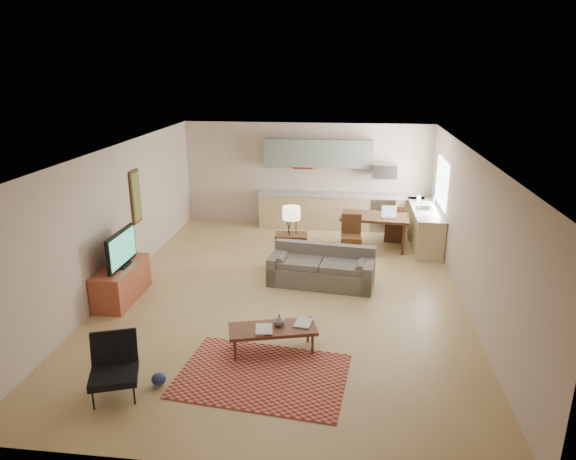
# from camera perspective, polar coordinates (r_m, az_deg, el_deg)

# --- Properties ---
(room) EXTENTS (9.00, 9.00, 9.00)m
(room) POSITION_cam_1_polar(r_m,az_deg,el_deg) (9.34, -0.22, 0.60)
(room) COLOR tan
(room) RESTS_ON ground
(kitchen_counter_back) EXTENTS (4.26, 0.64, 0.92)m
(kitchen_counter_back) POSITION_cam_1_polar(r_m,az_deg,el_deg) (13.54, 5.75, 2.11)
(kitchen_counter_back) COLOR tan
(kitchen_counter_back) RESTS_ON ground
(kitchen_counter_right) EXTENTS (0.64, 2.26, 0.92)m
(kitchen_counter_right) POSITION_cam_1_polar(r_m,az_deg,el_deg) (12.54, 14.93, 0.29)
(kitchen_counter_right) COLOR tan
(kitchen_counter_right) RESTS_ON ground
(kitchen_range) EXTENTS (0.62, 0.62, 0.90)m
(kitchen_range) POSITION_cam_1_polar(r_m,az_deg,el_deg) (13.57, 10.40, 1.90)
(kitchen_range) COLOR #A5A8AD
(kitchen_range) RESTS_ON ground
(kitchen_microwave) EXTENTS (0.62, 0.40, 0.35)m
(kitchen_microwave) POSITION_cam_1_polar(r_m,az_deg,el_deg) (13.33, 10.66, 6.47)
(kitchen_microwave) COLOR #A5A8AD
(kitchen_microwave) RESTS_ON room
(upper_cabinets) EXTENTS (2.80, 0.34, 0.70)m
(upper_cabinets) POSITION_cam_1_polar(r_m,az_deg,el_deg) (13.38, 3.37, 8.53)
(upper_cabinets) COLOR slate
(upper_cabinets) RESTS_ON room
(window_right) EXTENTS (0.02, 1.40, 1.05)m
(window_right) POSITION_cam_1_polar(r_m,az_deg,el_deg) (12.31, 16.72, 5.07)
(window_right) COLOR white
(window_right) RESTS_ON room
(wall_art_left) EXTENTS (0.06, 0.42, 1.10)m
(wall_art_left) POSITION_cam_1_polar(r_m,az_deg,el_deg) (10.97, -16.54, 3.57)
(wall_art_left) COLOR olive
(wall_art_left) RESTS_ON room
(triptych) EXTENTS (1.70, 0.04, 0.50)m
(triptych) POSITION_cam_1_polar(r_m,az_deg,el_deg) (13.58, 1.69, 7.83)
(triptych) COLOR beige
(triptych) RESTS_ON room
(rug) EXTENTS (2.47, 1.84, 0.02)m
(rug) POSITION_cam_1_polar(r_m,az_deg,el_deg) (7.43, -2.86, -15.82)
(rug) COLOR maroon
(rug) RESTS_ON floor
(sofa) EXTENTS (2.22, 1.19, 0.74)m
(sofa) POSITION_cam_1_polar(r_m,az_deg,el_deg) (10.06, 3.74, -4.07)
(sofa) COLOR #595148
(sofa) RESTS_ON floor
(coffee_table) EXTENTS (1.40, 0.84, 0.40)m
(coffee_table) POSITION_cam_1_polar(r_m,az_deg,el_deg) (7.88, -1.71, -12.01)
(coffee_table) COLOR #522D1E
(coffee_table) RESTS_ON floor
(book_a) EXTENTS (0.36, 0.41, 0.03)m
(book_a) POSITION_cam_1_polar(r_m,az_deg,el_deg) (7.72, -3.64, -10.98)
(book_a) COLOR maroon
(book_a) RESTS_ON coffee_table
(book_b) EXTENTS (0.34, 0.40, 0.03)m
(book_b) POSITION_cam_1_polar(r_m,az_deg,el_deg) (7.92, 0.85, -10.17)
(book_b) COLOR navy
(book_b) RESTS_ON coffee_table
(vase) EXTENTS (0.23, 0.23, 0.18)m
(vase) POSITION_cam_1_polar(r_m,az_deg,el_deg) (7.80, -1.00, -9.97)
(vase) COLOR black
(vase) RESTS_ON coffee_table
(armchair) EXTENTS (0.88, 0.88, 0.79)m
(armchair) POSITION_cam_1_polar(r_m,az_deg,el_deg) (7.20, -18.82, -14.42)
(armchair) COLOR black
(armchair) RESTS_ON floor
(tv_credenza) EXTENTS (0.55, 1.42, 0.66)m
(tv_credenza) POSITION_cam_1_polar(r_m,az_deg,el_deg) (9.92, -17.97, -5.56)
(tv_credenza) COLOR #96412C
(tv_credenza) RESTS_ON floor
(tv) EXTENTS (0.11, 1.09, 0.66)m
(tv) POSITION_cam_1_polar(r_m,az_deg,el_deg) (9.66, -18.05, -2.00)
(tv) COLOR black
(tv) RESTS_ON tv_credenza
(console_table) EXTENTS (0.67, 0.46, 0.76)m
(console_table) POSITION_cam_1_polar(r_m,az_deg,el_deg) (10.81, 0.37, -2.37)
(console_table) COLOR #3C2212
(console_table) RESTS_ON floor
(table_lamp) EXTENTS (0.38, 0.38, 0.61)m
(table_lamp) POSITION_cam_1_polar(r_m,az_deg,el_deg) (10.59, 0.38, 1.11)
(table_lamp) COLOR beige
(table_lamp) RESTS_ON console_table
(dining_table) EXTENTS (1.64, 1.05, 0.79)m
(dining_table) POSITION_cam_1_polar(r_m,az_deg,el_deg) (12.17, 9.54, -0.20)
(dining_table) COLOR #3C2212
(dining_table) RESTS_ON floor
(dining_chair_near) EXTENTS (0.47, 0.49, 0.94)m
(dining_chair_near) POSITION_cam_1_polar(r_m,az_deg,el_deg) (11.54, 7.04, -0.71)
(dining_chair_near) COLOR #3C2212
(dining_chair_near) RESTS_ON floor
(dining_chair_far) EXTENTS (0.52, 0.54, 0.93)m
(dining_chair_far) POSITION_cam_1_polar(r_m,az_deg,el_deg) (12.78, 11.83, 0.89)
(dining_chair_far) COLOR #3C2212
(dining_chair_far) RESTS_ON floor
(laptop) EXTENTS (0.34, 0.26, 0.25)m
(laptop) POSITION_cam_1_polar(r_m,az_deg,el_deg) (11.94, 11.18, 1.96)
(laptop) COLOR #A5A8AD
(laptop) RESTS_ON dining_table
(soap_bottle) EXTENTS (0.10, 0.10, 0.19)m
(soap_bottle) POSITION_cam_1_polar(r_m,az_deg,el_deg) (13.02, 14.31, 3.53)
(soap_bottle) COLOR beige
(soap_bottle) RESTS_ON kitchen_counter_right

